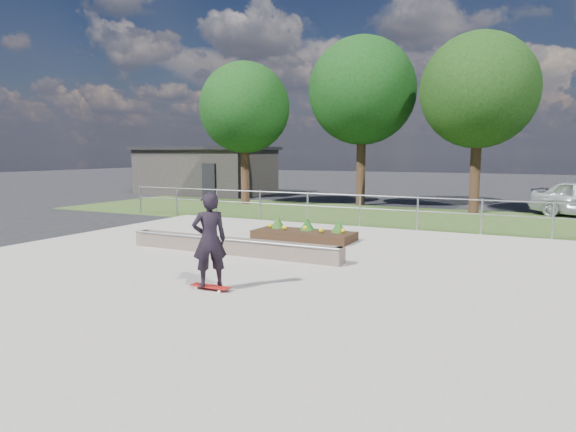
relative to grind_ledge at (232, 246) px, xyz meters
name	(u,v)px	position (x,y,z in m)	size (l,w,h in m)	color
ground	(249,273)	(1.33, -1.35, -0.26)	(120.00, 120.00, 0.00)	black
grass_verge	(387,217)	(1.33, 9.65, -0.25)	(30.00, 8.00, 0.02)	#2F481C
concrete_slab	(249,271)	(1.33, -1.35, -0.23)	(15.00, 15.00, 0.06)	gray
fence	(360,206)	(1.33, 6.15, 0.51)	(20.06, 0.06, 1.20)	gray
building	(206,170)	(-12.67, 16.65, 1.25)	(8.40, 5.40, 3.00)	#2A2725
tree_far_left	(244,108)	(-6.67, 11.65, 4.59)	(4.55, 4.55, 7.15)	#331E14
tree_mid_left	(362,91)	(-1.17, 13.65, 5.34)	(5.25, 5.25, 8.25)	black
tree_mid_right	(479,91)	(4.33, 12.65, 4.97)	(4.90, 4.90, 7.70)	black
grind_ledge	(232,246)	(0.00, 0.00, 0.00)	(6.00, 0.44, 0.43)	brown
planter_bed	(305,233)	(0.72, 2.86, -0.02)	(3.00, 1.20, 0.61)	black
skateboarder	(209,240)	(1.53, -3.11, 0.75)	(0.80, 0.75, 1.84)	silver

